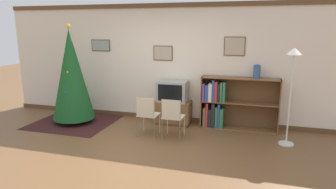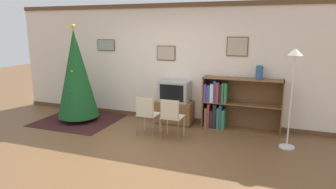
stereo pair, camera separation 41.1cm
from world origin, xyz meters
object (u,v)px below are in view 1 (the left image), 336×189
Objects in this scene: christmas_tree at (72,75)px; folding_chair_right at (172,116)px; tv_console at (172,112)px; bookshelf at (225,104)px; television at (172,91)px; folding_chair_left at (147,114)px; vase at (257,71)px; standing_lamp at (293,72)px.

folding_chair_right is (2.48, -0.40, -0.65)m from christmas_tree.
bookshelf is at bearing 2.27° from tv_console.
television is 1.03m from folding_chair_right.
bookshelf is (0.92, 1.00, 0.06)m from folding_chair_right.
folding_chair_right is 1.36m from bookshelf.
bookshelf reaches higher than tv_console.
television is at bearing 74.55° from folding_chair_left.
television reaches higher than folding_chair_left.
television is 1.87m from vase.
vase is (0.62, 0.04, 0.74)m from bookshelf.
folding_chair_left is 1.76m from bookshelf.
christmas_tree is 4.64m from standing_lamp.
christmas_tree is 2.44m from tv_console.
television is at bearing 165.44° from standing_lamp.
christmas_tree reaches higher than folding_chair_right.
television reaches higher than folding_chair_right.
television is 2.57m from standing_lamp.
folding_chair_left reaches higher than tv_console.
bookshelf reaches higher than folding_chair_right.
folding_chair_right reaches higher than tv_console.
standing_lamp is (0.61, -0.71, 0.12)m from vase.
vase reaches higher than folding_chair_right.
vase reaches higher than television.
vase is at bearing 2.70° from television.
folding_chair_right is at bearing -74.59° from tv_console.
folding_chair_left is (-0.26, -0.95, -0.29)m from television.
folding_chair_right is at bearing -74.55° from television.
folding_chair_right is at bearing 0.00° from folding_chair_left.
folding_chair_left is at bearing -153.30° from vase.
tv_console is 0.51× the size of bookshelf.
christmas_tree reaches higher than standing_lamp.
folding_chair_left is at bearing -145.19° from bookshelf.
television is 1.20m from bookshelf.
tv_console is 1.25× the size of television.
bookshelf is at bearing -176.71° from vase.
bookshelf is at bearing 10.10° from christmas_tree.
folding_chair_left is at bearing -105.41° from tv_console.
christmas_tree is 2.60m from folding_chair_right.
bookshelf is at bearing 2.40° from television.
christmas_tree reaches higher than folding_chair_left.
tv_console is at bearing -177.73° from bookshelf.
vase is at bearing 9.06° from christmas_tree.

